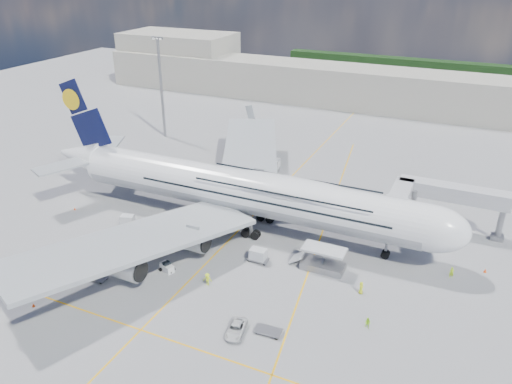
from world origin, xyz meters
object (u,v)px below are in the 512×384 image
at_px(crew_nose, 452,273).
at_px(cone_wing_right_inner, 142,245).
at_px(dolly_nose_far, 268,331).
at_px(light_mast, 161,87).
at_px(dolly_row_b, 128,220).
at_px(baggage_tug, 167,267).
at_px(crew_van, 361,288).
at_px(cone_nose, 485,271).
at_px(dolly_nose_near, 258,255).
at_px(cone_wing_right_outer, 33,305).
at_px(dolly_back, 89,246).
at_px(crew_loader, 368,323).
at_px(dolly_row_a, 97,278).
at_px(airliner, 244,191).
at_px(catering_truck_outer, 246,137).
at_px(cone_wing_left_inner, 227,185).
at_px(jet_bridge, 432,197).
at_px(catering_truck_inner, 262,162).
at_px(cone_tail, 75,209).
at_px(crew_wing, 172,238).
at_px(dolly_row_c, 152,248).
at_px(crew_tug, 207,279).
at_px(cargo_loader, 322,262).
at_px(service_van, 236,329).
at_px(cone_wing_left_outer, 256,156).

xyz_separation_m(crew_nose, cone_wing_right_inner, (-47.07, -11.83, -0.65)).
bearing_deg(dolly_nose_far, light_mast, 128.60).
distance_m(dolly_row_b, baggage_tug, 16.84).
distance_m(crew_van, cone_nose, 20.51).
distance_m(dolly_nose_near, cone_wing_right_outer, 32.69).
distance_m(dolly_back, crew_loader, 45.21).
height_order(dolly_row_b, crew_nose, dolly_row_b).
bearing_deg(dolly_back, light_mast, 96.01).
distance_m(dolly_row_a, crew_loader, 39.27).
distance_m(airliner, light_mast, 53.72).
height_order(dolly_nose_near, catering_truck_outer, catering_truck_outer).
bearing_deg(cone_wing_left_inner, jet_bridge, -3.64).
bearing_deg(catering_truck_inner, jet_bridge, -29.63).
xyz_separation_m(cone_nose, cone_tail, (-71.12, -9.98, -0.05)).
relative_size(jet_bridge, crew_wing, 10.90).
height_order(dolly_row_c, cone_wing_right_inner, dolly_row_c).
xyz_separation_m(baggage_tug, crew_tug, (7.37, -0.54, 0.31)).
height_order(cargo_loader, service_van, cargo_loader).
distance_m(dolly_row_b, crew_tug, 23.61).
height_order(dolly_back, crew_loader, dolly_back).
height_order(airliner, cone_wing_left_outer, airliner).
xyz_separation_m(service_van, cone_tail, (-42.87, 17.73, -0.39)).
relative_size(dolly_nose_near, crew_tug, 1.73).
height_order(dolly_nose_far, crew_van, crew_van).
height_order(crew_nose, cone_wing_left_outer, crew_nose).
height_order(crew_tug, cone_wing_right_inner, crew_tug).
distance_m(dolly_row_c, cone_wing_left_inner, 27.78).
height_order(dolly_back, cone_nose, dolly_back).
relative_size(service_van, crew_loader, 2.91).
height_order(airliner, dolly_nose_near, airliner).
bearing_deg(dolly_row_a, dolly_nose_near, 33.47).
bearing_deg(cone_tail, cone_nose, 7.99).
height_order(service_van, crew_van, crew_van).
distance_m(catering_truck_inner, crew_van, 46.70).
bearing_deg(cone_wing_left_outer, crew_tug, -73.17).
bearing_deg(jet_bridge, dolly_row_a, -140.74).
bearing_deg(crew_van, dolly_back, 73.71).
distance_m(crew_wing, crew_tug, 13.60).
relative_size(dolly_nose_far, crew_loader, 2.27).
height_order(dolly_row_b, crew_loader, dolly_row_b).
bearing_deg(dolly_nose_near, airliner, 125.52).
relative_size(crew_nose, crew_tug, 0.91).
height_order(crew_van, cone_wing_left_inner, crew_van).
bearing_deg(crew_tug, crew_wing, 132.09).
bearing_deg(catering_truck_outer, light_mast, -143.38).
relative_size(cone_wing_right_inner, cone_wing_right_outer, 0.92).
xyz_separation_m(dolly_row_b, baggage_tug, (14.22, -9.00, -0.38)).
height_order(dolly_row_b, dolly_nose_near, dolly_nose_near).
distance_m(dolly_nose_far, cone_wing_left_outer, 61.26).
bearing_deg(crew_loader, cone_wing_right_inner, -171.49).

